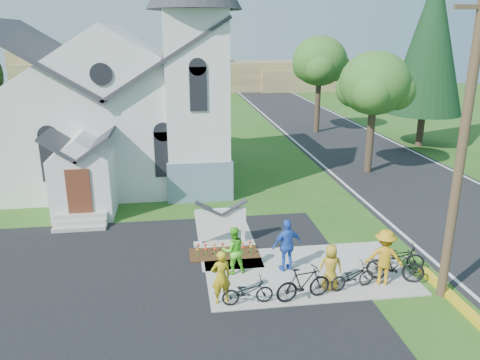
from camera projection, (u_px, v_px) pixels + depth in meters
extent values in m
plane|color=#265819|center=(268.00, 283.00, 15.55)|extent=(120.00, 120.00, 0.00)
cube|color=black|center=(30.00, 338.00, 12.71)|extent=(20.00, 16.00, 0.02)
cube|color=black|center=(371.00, 158.00, 31.06)|extent=(8.00, 90.00, 0.02)
cube|color=#9B968C|center=(307.00, 272.00, 16.21)|extent=(7.00, 4.00, 0.05)
cube|color=silver|center=(118.00, 135.00, 26.27)|extent=(11.00, 9.00, 5.00)
cube|color=slate|center=(199.00, 174.00, 24.18)|extent=(3.20, 3.20, 2.00)
cube|color=silver|center=(197.00, 106.00, 23.13)|extent=(3.00, 3.00, 9.00)
cube|color=silver|center=(84.00, 185.00, 21.08)|extent=(2.60, 2.40, 2.80)
cube|color=#5D2C1A|center=(79.00, 192.00, 19.88)|extent=(1.00, 0.10, 2.00)
cube|color=#9B968C|center=(222.00, 243.00, 18.39)|extent=(2.20, 0.40, 0.10)
cube|color=white|center=(200.00, 233.00, 18.13)|extent=(0.12, 0.12, 1.00)
cube|color=white|center=(243.00, 230.00, 18.36)|extent=(0.12, 0.12, 1.00)
cube|color=white|center=(221.00, 220.00, 18.09)|extent=(1.90, 0.14, 0.90)
cube|color=#3D2610|center=(224.00, 254.00, 17.55)|extent=(2.60, 1.10, 0.07)
cylinder|color=#443222|center=(463.00, 141.00, 13.35)|extent=(0.28, 0.28, 10.00)
cylinder|color=#33271C|center=(370.00, 139.00, 27.42)|extent=(0.44, 0.44, 4.05)
ellipsoid|color=#315A1F|center=(375.00, 83.00, 26.46)|extent=(4.00, 4.00, 3.60)
cylinder|color=#33271C|center=(317.00, 105.00, 38.76)|extent=(0.44, 0.44, 4.50)
ellipsoid|color=#315A1F|center=(320.00, 61.00, 37.69)|extent=(4.40, 4.40, 3.96)
cylinder|color=#33271C|center=(420.00, 130.00, 34.21)|extent=(0.50, 0.50, 2.40)
cone|color=black|center=(431.00, 42.00, 32.36)|extent=(5.20, 5.20, 10.00)
cube|color=brown|center=(233.00, 76.00, 68.65)|extent=(60.00, 8.00, 4.00)
cube|color=brown|center=(122.00, 70.00, 68.14)|extent=(30.00, 6.00, 5.60)
cube|color=brown|center=(342.00, 79.00, 69.07)|extent=(25.00, 6.00, 3.00)
imported|color=gold|center=(221.00, 277.00, 14.12)|extent=(0.69, 0.52, 1.71)
imported|color=black|center=(248.00, 292.00, 14.15)|extent=(1.61, 0.62, 0.83)
imported|color=#59D828|center=(233.00, 250.00, 15.91)|extent=(0.91, 0.76, 1.68)
imported|color=black|center=(304.00, 284.00, 14.35)|extent=(1.89, 0.86, 1.10)
imported|color=blue|center=(287.00, 245.00, 16.05)|extent=(1.17, 0.70, 1.87)
imported|color=black|center=(352.00, 277.00, 15.02)|extent=(1.69, 0.91, 0.84)
imported|color=#C38915|center=(384.00, 257.00, 15.18)|extent=(1.37, 1.03, 1.89)
imported|color=black|center=(395.00, 265.00, 15.45)|extent=(1.93, 1.18, 1.12)
imported|color=#B88D22|center=(331.00, 267.00, 14.92)|extent=(0.82, 0.61, 1.52)
imported|color=black|center=(398.00, 256.00, 16.32)|extent=(1.87, 1.21, 0.93)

